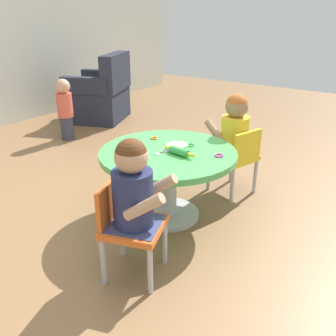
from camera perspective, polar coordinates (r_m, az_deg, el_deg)
The scene contains 16 objects.
ground_plane at distance 2.63m, azimuth 0.00°, elevation -7.41°, with size 10.00×10.00×0.00m, color olive.
craft_table at distance 2.46m, azimuth 0.00°, elevation 0.21°, with size 0.91×0.91×0.49m.
child_chair_left at distance 1.97m, azimuth -6.25°, elevation -8.74°, with size 0.38×0.38×0.54m.
seated_child_left at distance 1.85m, azimuth -5.41°, elevation -3.01°, with size 0.36×0.41×0.51m.
child_chair_right at distance 2.87m, azimuth 10.61°, elevation 1.68°, with size 0.38×0.38×0.54m.
seated_child_right at distance 2.82m, azimuth 10.36°, elevation 6.20°, with size 0.36×0.41×0.51m.
armchair_dark at distance 4.93m, azimuth -10.58°, elevation 10.96°, with size 0.92×0.94×0.85m.
toddler_standing at distance 4.21m, azimuth -15.77°, elevation 9.04°, with size 0.17×0.17×0.67m.
rolling_pin at distance 2.34m, azimuth 1.77°, elevation 2.60°, with size 0.07×0.23×0.05m.
craft_scissors at distance 2.40m, azimuth -0.41°, elevation 2.59°, with size 0.14×0.08×0.01m.
playdough_blob_0 at distance 2.50m, azimuth 1.46°, elevation 3.58°, with size 0.15×0.15×0.01m, color #B2E58C.
playdough_blob_1 at distance 2.42m, azimuth -6.68°, elevation 2.80°, with size 0.12×0.12×0.02m, color pink.
cookie_cutter_0 at distance 2.65m, azimuth -2.13°, elevation 4.68°, with size 0.05×0.05×0.01m, color orange.
cookie_cutter_1 at distance 2.35m, azimuth 7.97°, elevation 1.95°, with size 0.06×0.06×0.01m, color #D83FA5.
cookie_cutter_2 at distance 2.30m, azimuth -4.09°, elevation 1.68°, with size 0.06×0.06×0.01m, color red.
cookie_cutter_3 at distance 2.51m, azimuth 3.54°, elevation 3.60°, with size 0.06×0.06×0.01m, color #4CB259.
Camera 1 is at (-1.85, -1.29, 1.36)m, focal length 39.09 mm.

